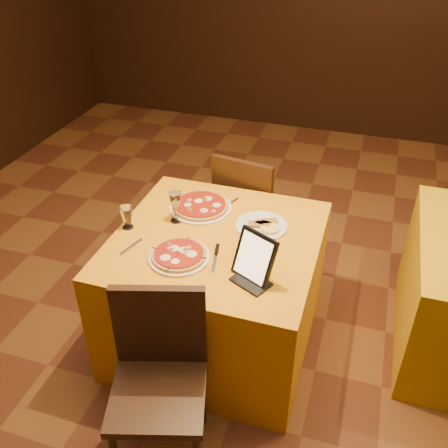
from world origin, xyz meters
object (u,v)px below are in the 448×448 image
(main_table, at_px, (217,290))
(water_glass, at_px, (127,218))
(pizza_far, at_px, (201,207))
(tablet, at_px, (254,257))
(pizza_near, at_px, (179,256))
(chair_main_near, at_px, (158,394))
(chair_main_far, at_px, (253,209))
(wine_glass, at_px, (176,207))

(main_table, distance_m, water_glass, 0.67)
(pizza_far, xyz_separation_m, tablet, (0.46, -0.50, 0.10))
(pizza_near, bearing_deg, tablet, -3.48)
(main_table, height_order, water_glass, water_glass)
(main_table, bearing_deg, chair_main_near, -90.00)
(pizza_near, height_order, pizza_far, same)
(chair_main_far, bearing_deg, pizza_far, 81.65)
(pizza_near, bearing_deg, main_table, 62.11)
(chair_main_far, distance_m, tablet, 1.17)
(pizza_near, height_order, tablet, tablet)
(chair_main_near, relative_size, tablet, 3.73)
(pizza_far, bearing_deg, water_glass, -135.98)
(chair_main_far, bearing_deg, chair_main_near, 99.76)
(chair_main_far, bearing_deg, pizza_near, 92.96)
(chair_main_near, bearing_deg, main_table, 73.39)
(chair_main_near, bearing_deg, water_glass, 106.48)
(chair_main_far, height_order, wine_glass, wine_glass)
(pizza_far, bearing_deg, tablet, -47.79)
(pizza_near, relative_size, wine_glass, 1.65)
(chair_main_far, bearing_deg, tablet, 114.46)
(pizza_far, bearing_deg, main_table, -53.90)
(chair_main_near, xyz_separation_m, pizza_far, (-0.18, 1.07, 0.31))
(main_table, distance_m, pizza_near, 0.47)
(chair_main_far, distance_m, wine_glass, 0.86)
(pizza_far, distance_m, tablet, 0.69)
(chair_main_near, xyz_separation_m, wine_glass, (-0.27, 0.91, 0.39))
(main_table, relative_size, chair_main_far, 1.21)
(pizza_near, relative_size, water_glass, 2.42)
(main_table, bearing_deg, pizza_near, -117.89)
(chair_main_near, relative_size, water_glass, 7.00)
(chair_main_far, xyz_separation_m, tablet, (0.28, -1.06, 0.41))
(tablet, bearing_deg, pizza_near, -157.06)
(wine_glass, distance_m, tablet, 0.64)
(chair_main_far, xyz_separation_m, water_glass, (-0.50, -0.86, 0.36))
(pizza_far, distance_m, wine_glass, 0.20)
(pizza_near, xyz_separation_m, pizza_far, (-0.06, 0.48, 0.00))
(pizza_near, distance_m, pizza_far, 0.48)
(chair_main_near, xyz_separation_m, tablet, (0.28, 0.57, 0.41))
(pizza_far, relative_size, tablet, 1.51)
(pizza_near, relative_size, pizza_far, 0.85)
(main_table, height_order, pizza_far, pizza_far)
(chair_main_far, distance_m, pizza_near, 1.08)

